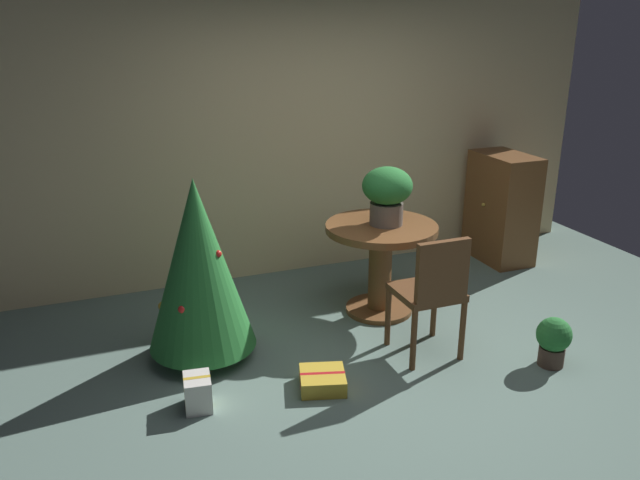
% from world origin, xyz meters
% --- Properties ---
extents(ground_plane, '(6.60, 6.60, 0.00)m').
position_xyz_m(ground_plane, '(0.00, 0.00, 0.00)').
color(ground_plane, slate).
extents(back_wall_panel, '(6.00, 0.10, 2.60)m').
position_xyz_m(back_wall_panel, '(0.00, 2.20, 1.30)').
color(back_wall_panel, beige).
rests_on(back_wall_panel, ground_plane).
extents(round_dining_table, '(0.91, 0.91, 0.77)m').
position_xyz_m(round_dining_table, '(0.24, 1.01, 0.53)').
color(round_dining_table, brown).
rests_on(round_dining_table, ground_plane).
extents(flower_vase, '(0.40, 0.40, 0.47)m').
position_xyz_m(flower_vase, '(0.27, 1.01, 1.04)').
color(flower_vase, '#665B51').
rests_on(flower_vase, round_dining_table).
extents(wooden_chair_near, '(0.44, 0.43, 0.94)m').
position_xyz_m(wooden_chair_near, '(0.24, 0.20, 0.54)').
color(wooden_chair_near, brown).
rests_on(wooden_chair_near, ground_plane).
extents(holiday_tree, '(0.77, 0.77, 1.34)m').
position_xyz_m(holiday_tree, '(-1.29, 0.80, 0.72)').
color(holiday_tree, brown).
rests_on(holiday_tree, ground_plane).
extents(gift_box_gold, '(0.37, 0.37, 0.11)m').
position_xyz_m(gift_box_gold, '(-0.64, 0.09, 0.05)').
color(gift_box_gold, gold).
rests_on(gift_box_gold, ground_plane).
extents(gift_box_cream, '(0.19, 0.23, 0.22)m').
position_xyz_m(gift_box_cream, '(-1.45, 0.17, 0.11)').
color(gift_box_cream, silver).
rests_on(gift_box_cream, ground_plane).
extents(wooden_cabinet, '(0.45, 0.70, 1.08)m').
position_xyz_m(wooden_cabinet, '(1.92, 1.68, 0.54)').
color(wooden_cabinet, brown).
rests_on(wooden_cabinet, ground_plane).
extents(potted_plant, '(0.25, 0.25, 0.36)m').
position_xyz_m(potted_plant, '(0.99, -0.22, 0.20)').
color(potted_plant, '#4C382D').
rests_on(potted_plant, ground_plane).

